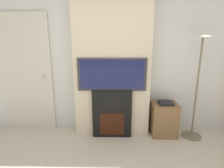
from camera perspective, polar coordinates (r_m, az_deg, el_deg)
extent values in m
cube|color=silver|center=(3.12, 0.10, 8.84)|extent=(6.00, 0.06, 2.70)
cube|color=beige|center=(2.95, 0.05, 8.54)|extent=(1.27, 0.29, 2.70)
cube|color=black|center=(3.04, 0.00, -9.58)|extent=(0.66, 0.14, 0.83)
cube|color=#33160A|center=(3.04, -0.02, -12.99)|extent=(0.41, 0.01, 0.40)
cube|color=#2D2D33|center=(2.84, 0.00, 3.13)|extent=(1.12, 0.06, 0.53)
cube|color=#191E4C|center=(2.81, -0.01, 3.00)|extent=(1.03, 0.01, 0.47)
cylinder|color=#726651|center=(3.48, 24.45, -15.09)|extent=(0.32, 0.32, 0.03)
cylinder|color=#726651|center=(3.18, 25.94, -1.60)|extent=(0.03, 0.03, 1.66)
cone|color=silver|center=(3.09, 27.68, 14.33)|extent=(0.30, 0.30, 0.10)
cube|color=brown|center=(3.25, 16.56, -10.96)|extent=(0.43, 0.36, 0.58)
cube|color=black|center=(3.10, 17.14, -5.90)|extent=(0.24, 0.20, 0.05)
cube|color=beige|center=(3.49, -26.09, 2.95)|extent=(0.91, 0.04, 2.10)
sphere|color=silver|center=(3.33, -21.44, 2.21)|extent=(0.06, 0.06, 0.06)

